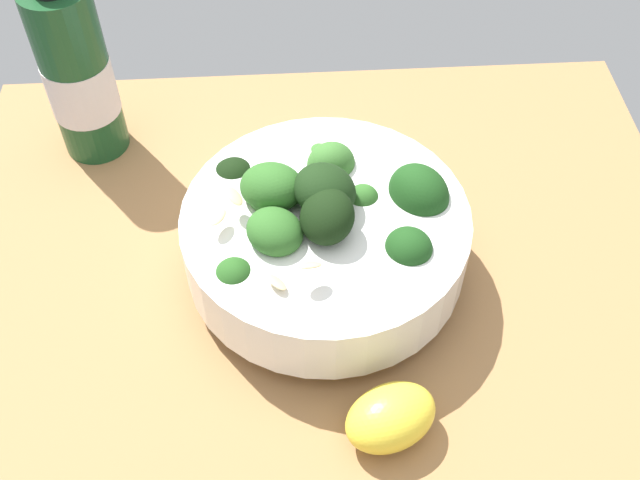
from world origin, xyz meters
TOP-DOWN VIEW (x-y plane):
  - ground_plane at (0.00, 0.00)cm, footprint 60.88×60.88cm
  - bowl_of_broccoli at (5.36, 0.35)cm, footprint 21.43×21.75cm
  - lemon_wedge at (-8.74, -3.44)cm, footprint 6.68×7.69cm
  - bottle_short at (21.33, 19.90)cm, footprint 5.83×5.83cm

SIDE VIEW (x-z plane):
  - ground_plane at x=0.00cm, z-range -4.96..0.00cm
  - lemon_wedge at x=-8.74cm, z-range 0.00..4.04cm
  - bowl_of_broccoli at x=5.36cm, z-range -0.89..10.26cm
  - bottle_short at x=21.33cm, z-range -1.03..16.86cm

